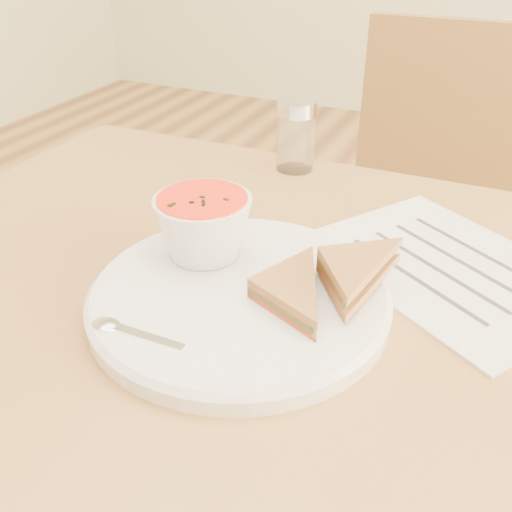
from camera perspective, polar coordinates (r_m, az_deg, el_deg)
The scene contains 9 objects.
dining_table at distance 0.90m, azimuth 1.42°, elevation -22.60°, with size 1.00×0.70×0.75m, color brown, non-canonical shape.
chair_far at distance 1.28m, azimuth 16.03°, elevation -0.12°, with size 0.40×0.40×0.91m, color brown, non-canonical shape.
plate at distance 0.59m, azimuth -1.70°, elevation -4.20°, with size 0.31×0.31×0.02m, color white, non-canonical shape.
soup_bowl at distance 0.62m, azimuth -5.24°, elevation 2.67°, with size 0.11×0.11×0.07m, color white, non-canonical shape.
sandwich_half_a at distance 0.56m, azimuth -0.89°, elevation -3.48°, with size 0.09×0.09×0.03m, color #AF743D, non-canonical shape.
sandwich_half_b at distance 0.59m, azimuth 6.09°, elevation -0.22°, with size 0.09×0.09×0.03m, color #AF743D, non-canonical shape.
spoon at distance 0.53m, azimuth -10.67°, elevation -8.09°, with size 0.16×0.03×0.01m, color silver, non-canonical shape.
paper_menu at distance 0.69m, azimuth 18.58°, elevation -0.93°, with size 0.29×0.22×0.00m, color white, non-canonical shape.
condiment_shaker at distance 0.89m, azimuth 3.99°, elevation 11.91°, with size 0.06×0.06×0.11m, color silver, non-canonical shape.
Camera 1 is at (0.20, -0.49, 1.10)m, focal length 40.00 mm.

